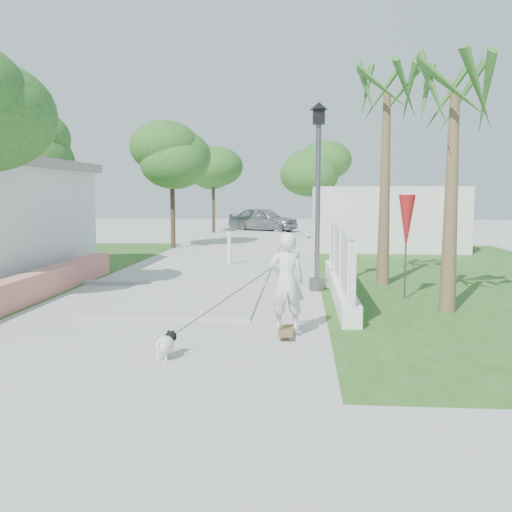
# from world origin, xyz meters

# --- Properties ---
(ground) EXTENTS (90.00, 90.00, 0.00)m
(ground) POSITION_xyz_m (0.00, 0.00, 0.00)
(ground) COLOR #B7B7B2
(ground) RESTS_ON ground
(path_strip) EXTENTS (3.20, 36.00, 0.06)m
(path_strip) POSITION_xyz_m (0.00, 20.00, 0.03)
(path_strip) COLOR #B7B7B2
(path_strip) RESTS_ON ground
(curb) EXTENTS (6.50, 0.25, 0.10)m
(curb) POSITION_xyz_m (0.00, 6.00, 0.05)
(curb) COLOR #999993
(curb) RESTS_ON ground
(grass_right) EXTENTS (8.00, 20.00, 0.01)m
(grass_right) POSITION_xyz_m (7.00, 8.00, 0.01)
(grass_right) COLOR #27551B
(grass_right) RESTS_ON ground
(pink_wall) EXTENTS (0.45, 8.20, 0.80)m
(pink_wall) POSITION_xyz_m (-3.30, 3.55, 0.31)
(pink_wall) COLOR #E28273
(pink_wall) RESTS_ON ground
(lattice_fence) EXTENTS (0.35, 7.00, 1.50)m
(lattice_fence) POSITION_xyz_m (3.40, 5.00, 0.54)
(lattice_fence) COLOR white
(lattice_fence) RESTS_ON ground
(building_right) EXTENTS (6.00, 8.00, 2.60)m
(building_right) POSITION_xyz_m (6.00, 18.00, 1.30)
(building_right) COLOR silver
(building_right) RESTS_ON ground
(street_lamp) EXTENTS (0.44, 0.44, 4.44)m
(street_lamp) POSITION_xyz_m (2.90, 5.50, 2.43)
(street_lamp) COLOR #59595E
(street_lamp) RESTS_ON ground
(bollard) EXTENTS (0.14, 0.14, 1.09)m
(bollard) POSITION_xyz_m (0.20, 10.00, 0.58)
(bollard) COLOR white
(bollard) RESTS_ON ground
(patio_umbrella) EXTENTS (0.36, 0.36, 2.30)m
(patio_umbrella) POSITION_xyz_m (4.80, 4.50, 1.69)
(patio_umbrella) COLOR #59595E
(patio_umbrella) RESTS_ON ground
(tree_left_mid) EXTENTS (3.20, 3.20, 4.85)m
(tree_left_mid) POSITION_xyz_m (-5.48, 8.48, 3.50)
(tree_left_mid) COLOR #4C3826
(tree_left_mid) RESTS_ON ground
(tree_path_left) EXTENTS (3.40, 3.40, 5.23)m
(tree_path_left) POSITION_xyz_m (-2.98, 15.98, 3.82)
(tree_path_left) COLOR #4C3826
(tree_path_left) RESTS_ON ground
(tree_path_right) EXTENTS (3.00, 3.00, 4.79)m
(tree_path_right) POSITION_xyz_m (3.22, 19.98, 3.49)
(tree_path_right) COLOR #4C3826
(tree_path_right) RESTS_ON ground
(tree_path_far) EXTENTS (3.20, 3.20, 5.17)m
(tree_path_far) POSITION_xyz_m (-2.78, 25.98, 3.82)
(tree_path_far) COLOR #4C3826
(tree_path_far) RESTS_ON ground
(palm_far) EXTENTS (1.80, 1.80, 5.30)m
(palm_far) POSITION_xyz_m (4.60, 6.50, 4.48)
(palm_far) COLOR brown
(palm_far) RESTS_ON ground
(palm_near) EXTENTS (1.80, 1.80, 4.70)m
(palm_near) POSITION_xyz_m (5.40, 3.20, 3.95)
(palm_near) COLOR brown
(palm_near) RESTS_ON ground
(skateboarder) EXTENTS (1.98, 1.68, 1.70)m
(skateboarder) POSITION_xyz_m (1.52, 0.53, 0.73)
(skateboarder) COLOR brown
(skateboarder) RESTS_ON ground
(dog) EXTENTS (0.33, 0.55, 0.38)m
(dog) POSITION_xyz_m (0.63, -0.40, 0.21)
(dog) COLOR silver
(dog) RESTS_ON ground
(parked_car) EXTENTS (4.71, 3.34, 1.49)m
(parked_car) POSITION_xyz_m (0.12, 27.30, 0.74)
(parked_car) COLOR #AFB3B7
(parked_car) RESTS_ON ground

